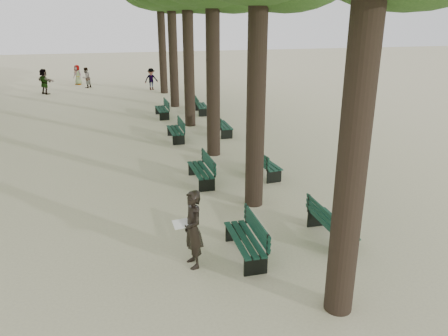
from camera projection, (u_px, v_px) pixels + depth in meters
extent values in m
plane|color=beige|center=(232.00, 264.00, 9.73)|extent=(120.00, 120.00, 0.00)
cylinder|color=#33261C|center=(357.00, 113.00, 7.02)|extent=(0.52, 0.52, 7.50)
cylinder|color=#33261C|center=(257.00, 75.00, 11.58)|extent=(0.52, 0.52, 7.50)
cylinder|color=#33261C|center=(213.00, 58.00, 16.14)|extent=(0.52, 0.52, 7.50)
cylinder|color=#33261C|center=(188.00, 48.00, 20.70)|extent=(0.52, 0.52, 7.50)
cylinder|color=#33261C|center=(173.00, 42.00, 25.26)|extent=(0.52, 0.52, 7.50)
cylinder|color=#33261C|center=(162.00, 38.00, 29.82)|extent=(0.52, 0.52, 7.50)
cube|color=black|center=(244.00, 248.00, 9.97)|extent=(0.54, 1.81, 0.45)
cube|color=#0D3025|center=(244.00, 239.00, 9.89)|extent=(0.56, 1.81, 0.04)
cube|color=#0D3025|center=(256.00, 227.00, 9.87)|extent=(0.06, 1.80, 0.40)
cube|color=black|center=(200.00, 176.00, 14.38)|extent=(0.56, 1.81, 0.45)
cube|color=#0D3025|center=(200.00, 170.00, 14.30)|extent=(0.58, 1.81, 0.04)
cube|color=#0D3025|center=(209.00, 161.00, 14.29)|extent=(0.08, 1.80, 0.40)
cube|color=black|center=(175.00, 135.00, 19.30)|extent=(0.53, 1.80, 0.45)
cube|color=#0D3025|center=(175.00, 130.00, 19.22)|extent=(0.55, 1.80, 0.04)
cube|color=#0D3025|center=(181.00, 124.00, 19.20)|extent=(0.05, 1.80, 0.40)
cube|color=black|center=(162.00, 113.00, 23.63)|extent=(0.57, 1.81, 0.45)
cube|color=#0D3025|center=(162.00, 109.00, 23.55)|extent=(0.59, 1.81, 0.04)
cube|color=#0D3025|center=(167.00, 104.00, 23.54)|extent=(0.09, 1.80, 0.40)
cube|color=black|center=(331.00, 232.00, 10.70)|extent=(0.55, 1.81, 0.45)
cube|color=#0D3025|center=(332.00, 224.00, 10.62)|extent=(0.57, 1.81, 0.04)
cube|color=#0D3025|center=(322.00, 215.00, 10.47)|extent=(0.07, 1.80, 0.40)
cube|color=black|center=(265.00, 169.00, 15.08)|extent=(0.67, 1.84, 0.45)
cube|color=#0D3025|center=(265.00, 163.00, 15.00)|extent=(0.69, 1.84, 0.04)
cube|color=#0D3025|center=(258.00, 156.00, 14.82)|extent=(0.19, 1.80, 0.40)
cube|color=black|center=(223.00, 130.00, 20.22)|extent=(0.56, 1.81, 0.45)
cube|color=#0D3025|center=(223.00, 125.00, 20.14)|extent=(0.58, 1.81, 0.04)
cube|color=#0D3025|center=(217.00, 120.00, 19.99)|extent=(0.08, 1.80, 0.40)
cube|color=black|center=(202.00, 109.00, 24.53)|extent=(0.67, 1.84, 0.45)
cube|color=#0D3025|center=(202.00, 105.00, 24.46)|extent=(0.69, 1.84, 0.04)
cube|color=#0D3025|center=(197.00, 101.00, 24.32)|extent=(0.19, 1.80, 0.40)
imported|color=black|center=(193.00, 229.00, 9.40)|extent=(0.45, 0.75, 1.77)
cube|color=white|center=(181.00, 224.00, 9.28)|extent=(0.37, 0.29, 0.12)
imported|color=#262628|center=(44.00, 82.00, 30.33)|extent=(1.32, 1.46, 1.74)
imported|color=#262628|center=(151.00, 79.00, 32.13)|extent=(1.06, 0.53, 1.57)
imported|color=#262628|center=(78.00, 75.00, 34.53)|extent=(0.77, 0.71, 1.53)
imported|color=#262628|center=(86.00, 78.00, 32.98)|extent=(0.69, 0.77, 1.52)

